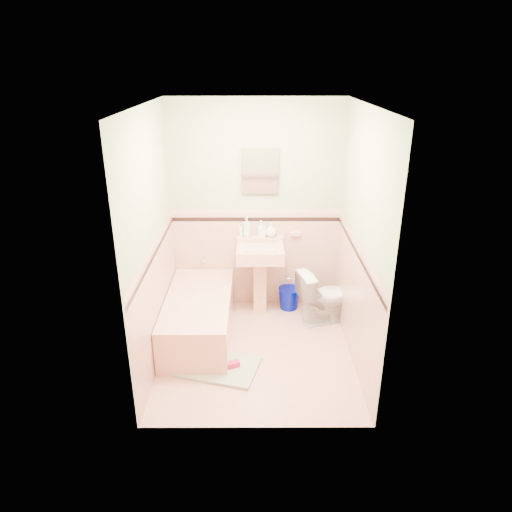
{
  "coord_description": "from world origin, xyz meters",
  "views": [
    {
      "loc": [
        -0.01,
        -4.16,
        2.85
      ],
      "look_at": [
        0.0,
        0.25,
        1.0
      ],
      "focal_mm": 32.76,
      "sensor_mm": 36.0,
      "label": 1
    }
  ],
  "objects_px": {
    "bathtub": "(199,318)",
    "soap_bottle_mid": "(261,229)",
    "soap_bottle_left": "(247,227)",
    "soap_bottle_right": "(271,230)",
    "medicine_cabinet": "(260,171)",
    "toilet": "(325,296)",
    "bucket": "(289,298)",
    "shoe": "(232,364)",
    "sink": "(260,280)"
  },
  "relations": [
    {
      "from": "soap_bottle_left",
      "to": "bucket",
      "type": "bearing_deg",
      "value": -8.55
    },
    {
      "from": "soap_bottle_mid",
      "to": "bucket",
      "type": "height_order",
      "value": "soap_bottle_mid"
    },
    {
      "from": "toilet",
      "to": "shoe",
      "type": "xyz_separation_m",
      "value": [
        -1.04,
        -0.95,
        -0.26
      ]
    },
    {
      "from": "bathtub",
      "to": "soap_bottle_mid",
      "type": "height_order",
      "value": "soap_bottle_mid"
    },
    {
      "from": "soap_bottle_left",
      "to": "shoe",
      "type": "bearing_deg",
      "value": -95.51
    },
    {
      "from": "bathtub",
      "to": "shoe",
      "type": "xyz_separation_m",
      "value": [
        0.39,
        -0.63,
        -0.17
      ]
    },
    {
      "from": "bathtub",
      "to": "bucket",
      "type": "bearing_deg",
      "value": 31.3
    },
    {
      "from": "bathtub",
      "to": "soap_bottle_right",
      "type": "relative_size",
      "value": 8.78
    },
    {
      "from": "bucket",
      "to": "soap_bottle_left",
      "type": "bearing_deg",
      "value": 171.45
    },
    {
      "from": "medicine_cabinet",
      "to": "soap_bottle_mid",
      "type": "height_order",
      "value": "medicine_cabinet"
    },
    {
      "from": "soap_bottle_mid",
      "to": "soap_bottle_right",
      "type": "height_order",
      "value": "soap_bottle_mid"
    },
    {
      "from": "toilet",
      "to": "shoe",
      "type": "bearing_deg",
      "value": 116.27
    },
    {
      "from": "bathtub",
      "to": "soap_bottle_right",
      "type": "bearing_deg",
      "value": 41.3
    },
    {
      "from": "bathtub",
      "to": "medicine_cabinet",
      "type": "distance_m",
      "value": 1.78
    },
    {
      "from": "bathtub",
      "to": "toilet",
      "type": "relative_size",
      "value": 2.32
    },
    {
      "from": "bathtub",
      "to": "soap_bottle_right",
      "type": "height_order",
      "value": "soap_bottle_right"
    },
    {
      "from": "soap_bottle_mid",
      "to": "medicine_cabinet",
      "type": "bearing_deg",
      "value": 114.47
    },
    {
      "from": "toilet",
      "to": "bucket",
      "type": "height_order",
      "value": "toilet"
    },
    {
      "from": "medicine_cabinet",
      "to": "toilet",
      "type": "bearing_deg",
      "value": -29.29
    },
    {
      "from": "soap_bottle_right",
      "to": "bathtub",
      "type": "bearing_deg",
      "value": -138.7
    },
    {
      "from": "bathtub",
      "to": "sink",
      "type": "distance_m",
      "value": 0.89
    },
    {
      "from": "medicine_cabinet",
      "to": "toilet",
      "type": "distance_m",
      "value": 1.62
    },
    {
      "from": "bathtub",
      "to": "soap_bottle_right",
      "type": "distance_m",
      "value": 1.33
    },
    {
      "from": "toilet",
      "to": "shoe",
      "type": "distance_m",
      "value": 1.43
    },
    {
      "from": "soap_bottle_mid",
      "to": "shoe",
      "type": "bearing_deg",
      "value": -102.61
    },
    {
      "from": "bathtub",
      "to": "bucket",
      "type": "height_order",
      "value": "bathtub"
    },
    {
      "from": "sink",
      "to": "soap_bottle_right",
      "type": "relative_size",
      "value": 5.03
    },
    {
      "from": "soap_bottle_left",
      "to": "soap_bottle_right",
      "type": "xyz_separation_m",
      "value": [
        0.28,
        0.0,
        -0.03
      ]
    },
    {
      "from": "bucket",
      "to": "shoe",
      "type": "relative_size",
      "value": 1.92
    },
    {
      "from": "medicine_cabinet",
      "to": "shoe",
      "type": "bearing_deg",
      "value": -101.8
    },
    {
      "from": "soap_bottle_left",
      "to": "soap_bottle_right",
      "type": "height_order",
      "value": "soap_bottle_left"
    },
    {
      "from": "toilet",
      "to": "bucket",
      "type": "xyz_separation_m",
      "value": [
        -0.39,
        0.31,
        -0.19
      ]
    },
    {
      "from": "medicine_cabinet",
      "to": "soap_bottle_right",
      "type": "relative_size",
      "value": 2.82
    },
    {
      "from": "soap_bottle_left",
      "to": "toilet",
      "type": "bearing_deg",
      "value": -23.33
    },
    {
      "from": "medicine_cabinet",
      "to": "soap_bottle_left",
      "type": "bearing_deg",
      "value": -169.16
    },
    {
      "from": "soap_bottle_right",
      "to": "sink",
      "type": "bearing_deg",
      "value": -125.44
    },
    {
      "from": "soap_bottle_right",
      "to": "medicine_cabinet",
      "type": "bearing_deg",
      "value": 166.82
    },
    {
      "from": "bathtub",
      "to": "toilet",
      "type": "distance_m",
      "value": 1.47
    },
    {
      "from": "sink",
      "to": "shoe",
      "type": "distance_m",
      "value": 1.25
    },
    {
      "from": "bucket",
      "to": "sink",
      "type": "bearing_deg",
      "value": -164.13
    },
    {
      "from": "shoe",
      "to": "bathtub",
      "type": "bearing_deg",
      "value": 99.06
    },
    {
      "from": "medicine_cabinet",
      "to": "shoe",
      "type": "height_order",
      "value": "medicine_cabinet"
    },
    {
      "from": "sink",
      "to": "toilet",
      "type": "height_order",
      "value": "sink"
    },
    {
      "from": "shoe",
      "to": "bucket",
      "type": "bearing_deg",
      "value": 39.89
    },
    {
      "from": "soap_bottle_left",
      "to": "bucket",
      "type": "relative_size",
      "value": 0.89
    },
    {
      "from": "shoe",
      "to": "toilet",
      "type": "bearing_deg",
      "value": 19.34
    },
    {
      "from": "sink",
      "to": "soap_bottle_mid",
      "type": "relative_size",
      "value": 4.33
    },
    {
      "from": "medicine_cabinet",
      "to": "soap_bottle_left",
      "type": "xyz_separation_m",
      "value": [
        -0.16,
        -0.03,
        -0.66
      ]
    },
    {
      "from": "bucket",
      "to": "soap_bottle_right",
      "type": "bearing_deg",
      "value": 161.48
    },
    {
      "from": "medicine_cabinet",
      "to": "bucket",
      "type": "xyz_separation_m",
      "value": [
        0.36,
        -0.11,
        -1.57
      ]
    }
  ]
}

